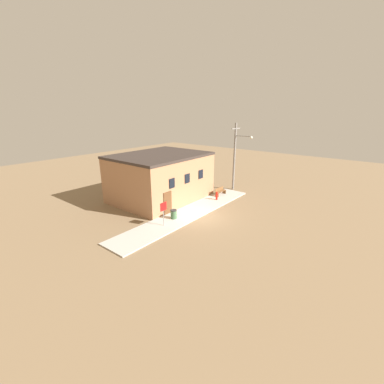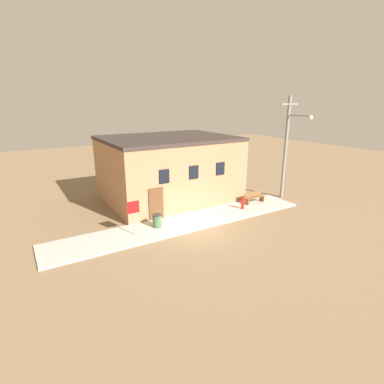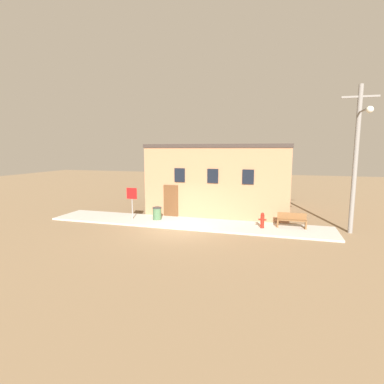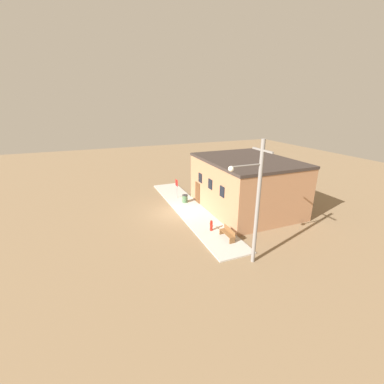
{
  "view_description": "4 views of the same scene",
  "coord_description": "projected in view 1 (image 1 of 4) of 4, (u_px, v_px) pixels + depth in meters",
  "views": [
    {
      "loc": [
        -17.29,
        -12.67,
        9.25
      ],
      "look_at": [
        0.42,
        1.4,
        2.0
      ],
      "focal_mm": 24.0,
      "sensor_mm": 36.0,
      "label": 1
    },
    {
      "loc": [
        -8.88,
        -13.89,
        7.45
      ],
      "look_at": [
        0.42,
        1.4,
        2.0
      ],
      "focal_mm": 28.0,
      "sensor_mm": 36.0,
      "label": 2
    },
    {
      "loc": [
        5.39,
        -15.67,
        4.56
      ],
      "look_at": [
        0.42,
        1.4,
        2.0
      ],
      "focal_mm": 28.0,
      "sensor_mm": 36.0,
      "label": 3
    },
    {
      "loc": [
        20.99,
        -6.96,
        9.72
      ],
      "look_at": [
        0.42,
        1.4,
        2.0
      ],
      "focal_mm": 24.0,
      "sensor_mm": 36.0,
      "label": 4
    }
  ],
  "objects": [
    {
      "name": "brick_building",
      "position": [
        160.0,
        177.0,
        27.36
      ],
      "size": [
        9.55,
        7.53,
        4.88
      ],
      "color": "#A87551",
      "rests_on": "ground"
    },
    {
      "name": "stop_sign",
      "position": [
        163.0,
        209.0,
        20.87
      ],
      "size": [
        0.7,
        0.06,
        2.02
      ],
      "color": "gray",
      "rests_on": "sidewalk"
    },
    {
      "name": "sidewalk",
      "position": [
        189.0,
        213.0,
        24.03
      ],
      "size": [
        17.28,
        2.79,
        0.11
      ],
      "color": "#BCB7AD",
      "rests_on": "ground"
    },
    {
      "name": "bench",
      "position": [
        220.0,
        191.0,
        28.83
      ],
      "size": [
        1.6,
        0.44,
        0.83
      ],
      "color": "brown",
      "rests_on": "sidewalk"
    },
    {
      "name": "fire_hydrant",
      "position": [
        217.0,
        196.0,
        27.28
      ],
      "size": [
        0.45,
        0.21,
        0.89
      ],
      "color": "red",
      "rests_on": "sidewalk"
    },
    {
      "name": "trash_bin",
      "position": [
        174.0,
        214.0,
        22.55
      ],
      "size": [
        0.57,
        0.57,
        0.8
      ],
      "color": "#426642",
      "rests_on": "sidewalk"
    },
    {
      "name": "utility_pole",
      "position": [
        236.0,
        155.0,
        29.96
      ],
      "size": [
        1.8,
        2.25,
        7.86
      ],
      "color": "gray",
      "rests_on": "ground"
    },
    {
      "name": "ground_plane",
      "position": [
        201.0,
        217.0,
        23.22
      ],
      "size": [
        80.0,
        80.0,
        0.0
      ],
      "primitive_type": "plane",
      "color": "#846B4C"
    }
  ]
}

